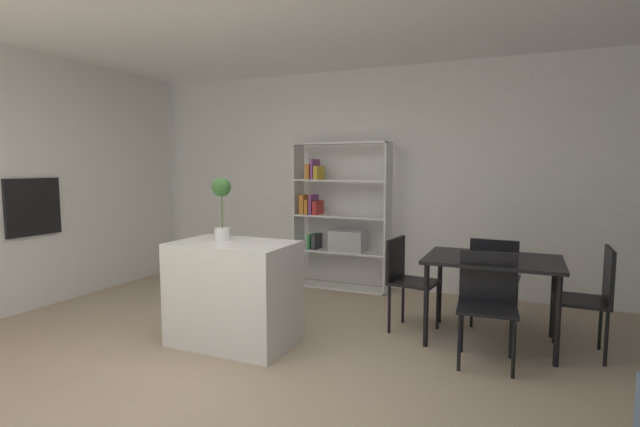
# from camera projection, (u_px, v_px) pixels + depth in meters

# --- Properties ---
(ground_plane) EXTENTS (9.70, 9.70, 0.00)m
(ground_plane) POSITION_uv_depth(u_px,v_px,m) (224.00, 375.00, 3.49)
(ground_plane) COLOR tan
(back_partition) EXTENTS (7.05, 0.06, 2.77)m
(back_partition) POSITION_uv_depth(u_px,v_px,m) (358.00, 179.00, 6.09)
(back_partition) COLOR white
(back_partition) RESTS_ON ground_plane
(built_in_oven) EXTENTS (0.06, 0.61, 0.61)m
(built_in_oven) POSITION_uv_depth(u_px,v_px,m) (33.00, 207.00, 5.01)
(built_in_oven) COLOR black
(built_in_oven) RESTS_ON ground_plane
(kitchen_island) EXTENTS (1.04, 0.66, 0.89)m
(kitchen_island) POSITION_uv_depth(u_px,v_px,m) (234.00, 293.00, 4.09)
(kitchen_island) COLOR silver
(kitchen_island) RESTS_ON ground_plane
(potted_plant_on_island) EXTENTS (0.17, 0.17, 0.56)m
(potted_plant_on_island) POSITION_uv_depth(u_px,v_px,m) (222.00, 201.00, 4.16)
(potted_plant_on_island) COLOR white
(potted_plant_on_island) RESTS_ON kitchen_island
(open_bookshelf) EXTENTS (1.23, 0.31, 1.85)m
(open_bookshelf) POSITION_uv_depth(u_px,v_px,m) (338.00, 220.00, 5.94)
(open_bookshelf) COLOR white
(open_bookshelf) RESTS_ON ground_plane
(dining_table) EXTENTS (1.13, 0.80, 0.75)m
(dining_table) POSITION_uv_depth(u_px,v_px,m) (493.00, 267.00, 4.09)
(dining_table) COLOR black
(dining_table) RESTS_ON ground_plane
(dining_chair_island_side) EXTENTS (0.46, 0.45, 0.87)m
(dining_chair_island_side) POSITION_uv_depth(u_px,v_px,m) (405.00, 275.00, 4.42)
(dining_chair_island_side) COLOR black
(dining_chair_island_side) RESTS_ON ground_plane
(dining_chair_far) EXTENTS (0.45, 0.47, 0.87)m
(dining_chair_far) POSITION_uv_depth(u_px,v_px,m) (495.00, 274.00, 4.49)
(dining_chair_far) COLOR black
(dining_chair_far) RESTS_ON ground_plane
(dining_chair_window_side) EXTENTS (0.41, 0.43, 0.90)m
(dining_chair_window_side) POSITION_uv_depth(u_px,v_px,m) (594.00, 292.00, 3.79)
(dining_chair_window_side) COLOR black
(dining_chair_window_side) RESTS_ON ground_plane
(dining_chair_near) EXTENTS (0.47, 0.48, 0.86)m
(dining_chair_near) POSITION_uv_depth(u_px,v_px,m) (487.00, 296.00, 3.72)
(dining_chair_near) COLOR black
(dining_chair_near) RESTS_ON ground_plane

